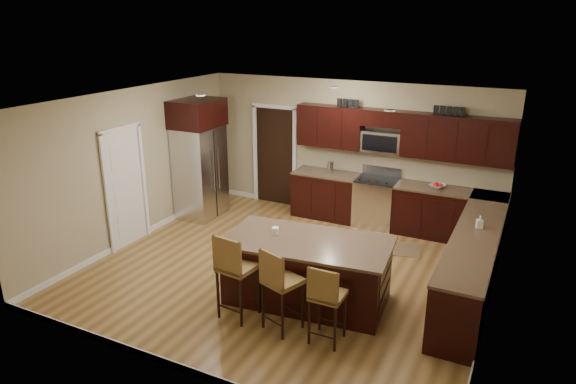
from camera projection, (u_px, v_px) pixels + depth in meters
The scene contains 23 objects.
floor at pixel (287, 270), 8.18m from camera, with size 6.00×6.00×0.00m, color olive.
ceiling at pixel (287, 101), 7.31m from camera, with size 6.00×6.00×0.00m, color silver.
wall_back at pixel (350, 150), 10.07m from camera, with size 6.00×6.00×0.00m, color tan.
wall_left at pixel (135, 166), 9.01m from camera, with size 5.50×5.50×0.00m, color tan.
wall_right at pixel (499, 224), 6.48m from camera, with size 5.50×5.50×0.00m, color tan.
base_cabinets at pixel (429, 232), 8.46m from camera, with size 4.02×3.96×0.92m.
upper_cabinets at pixel (402, 132), 9.34m from camera, with size 4.00×0.33×0.80m.
range at pixel (376, 202), 9.82m from camera, with size 0.76×0.64×1.11m.
microwave at pixel (382, 142), 9.58m from camera, with size 0.76×0.31×0.40m, color silver.
doorway at pixel (275, 156), 10.86m from camera, with size 0.85×0.03×2.06m, color black.
pantry_door at pixel (125, 189), 8.85m from camera, with size 0.03×0.80×2.04m, color white.
letter_decor at pixel (396, 107), 9.25m from camera, with size 2.20×0.03×0.15m, color black, non-canonical shape.
island at pixel (307, 272), 7.20m from camera, with size 2.39×1.43×0.92m.
stool_left at pixel (234, 267), 6.66m from camera, with size 0.50×0.50×1.20m.
stool_mid at pixel (279, 281), 6.41m from camera, with size 0.54×0.54×1.13m.
stool_right at pixel (326, 296), 6.15m from camera, with size 0.40×0.40×1.06m.
refrigerator at pixel (199, 158), 10.07m from camera, with size 0.79×0.97×2.35m.
floor_mat at pixel (395, 249), 8.93m from camera, with size 0.86×0.58×0.01m, color brown.
fruit_bowl at pixel (437, 186), 9.20m from camera, with size 0.27×0.27×0.07m, color silver.
soap_bottle at pixel (480, 222), 7.44m from camera, with size 0.08×0.09×0.19m, color #B2B2B2.
canister_tall at pixel (331, 168), 10.04m from camera, with size 0.12×0.12×0.23m, color silver.
canister_short at pixel (330, 169), 10.05m from camera, with size 0.11×0.11×0.17m, color silver.
island_jar at pixel (275, 231), 7.24m from camera, with size 0.10×0.10×0.10m, color white.
Camera 1 is at (3.27, -6.56, 3.84)m, focal length 32.00 mm.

